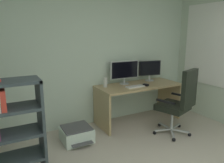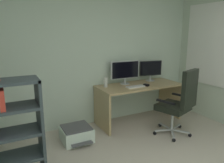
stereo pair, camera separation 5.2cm
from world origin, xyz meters
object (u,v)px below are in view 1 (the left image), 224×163
(monitor_secondary, at_px, (150,69))
(keyboard, at_px, (135,87))
(computer_mouse, at_px, (146,85))
(office_chair, at_px, (179,101))
(desk, at_px, (138,94))
(monitor_main, at_px, (124,70))
(printer, at_px, (77,134))
(desktop_speaker, at_px, (105,82))

(monitor_secondary, height_order, keyboard, monitor_secondary)
(monitor_secondary, xyz_separation_m, computer_mouse, (-0.33, -0.32, -0.22))
(monitor_secondary, relative_size, office_chair, 0.41)
(desk, height_order, monitor_secondary, monitor_secondary)
(keyboard, xyz_separation_m, computer_mouse, (0.23, -0.01, 0.01))
(monitor_main, xyz_separation_m, monitor_secondary, (0.60, 0.00, -0.02))
(monitor_main, height_order, printer, monitor_main)
(desk, height_order, keyboard, keyboard)
(computer_mouse, bearing_deg, office_chair, -90.16)
(desktop_speaker, bearing_deg, printer, -154.15)
(monitor_secondary, height_order, printer, monitor_secondary)
(monitor_main, relative_size, office_chair, 0.52)
(keyboard, bearing_deg, printer, -176.80)
(monitor_main, xyz_separation_m, printer, (-1.11, -0.38, -0.87))
(monitor_secondary, xyz_separation_m, keyboard, (-0.56, -0.30, -0.23))
(keyboard, bearing_deg, desktop_speaker, 151.02)
(desk, height_order, printer, desk)
(monitor_secondary, distance_m, office_chair, 1.07)
(desk, bearing_deg, monitor_secondary, 24.05)
(desk, relative_size, printer, 3.08)
(desk, distance_m, monitor_secondary, 0.60)
(computer_mouse, bearing_deg, monitor_main, 115.98)
(monitor_main, relative_size, computer_mouse, 5.89)
(computer_mouse, height_order, office_chair, office_chair)
(office_chair, relative_size, printer, 2.19)
(printer, bearing_deg, monitor_main, 18.75)
(desktop_speaker, bearing_deg, desk, -11.15)
(desktop_speaker, height_order, office_chair, office_chair)
(keyboard, distance_m, computer_mouse, 0.23)
(desk, distance_m, monitor_main, 0.52)
(keyboard, bearing_deg, desk, 37.04)
(computer_mouse, height_order, desktop_speaker, desktop_speaker)
(keyboard, relative_size, office_chair, 0.30)
(monitor_main, bearing_deg, desktop_speaker, -173.70)
(printer, bearing_deg, desktop_speaker, 25.85)
(monitor_secondary, height_order, computer_mouse, monitor_secondary)
(monitor_secondary, distance_m, printer, 1.94)
(computer_mouse, relative_size, printer, 0.19)
(printer, bearing_deg, keyboard, 3.69)
(printer, bearing_deg, desk, 8.78)
(monitor_main, distance_m, keyboard, 0.39)
(desk, relative_size, monitor_secondary, 3.41)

